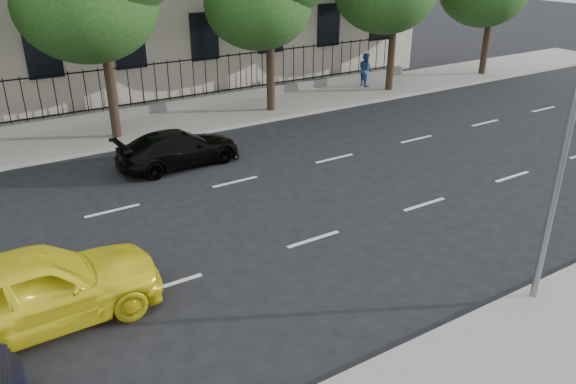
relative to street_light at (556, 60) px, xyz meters
name	(u,v)px	position (x,y,z in m)	size (l,w,h in m)	color
ground	(375,285)	(-2.50, 1.77, -5.15)	(120.00, 120.00, 0.00)	black
far_sidewalk	(159,124)	(-2.50, 15.77, -5.07)	(60.00, 4.00, 0.15)	gray
lane_markings	(270,207)	(-2.50, 6.52, -5.14)	(49.60, 4.62, 0.01)	silver
iron_fence	(144,102)	(-2.50, 17.47, -4.50)	(30.00, 0.50, 2.20)	slate
street_light	(556,60)	(0.00, 0.00, 0.00)	(0.25, 3.32, 8.05)	slate
yellow_taxi	(34,289)	(-9.24, 4.31, -4.30)	(2.01, 4.99, 1.70)	yellow
black_sedan	(179,148)	(-3.45, 11.11, -4.52)	(1.75, 4.30, 1.25)	black
pedestrian_far	(366,69)	(8.96, 16.24, -4.15)	(0.83, 0.64, 1.70)	navy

